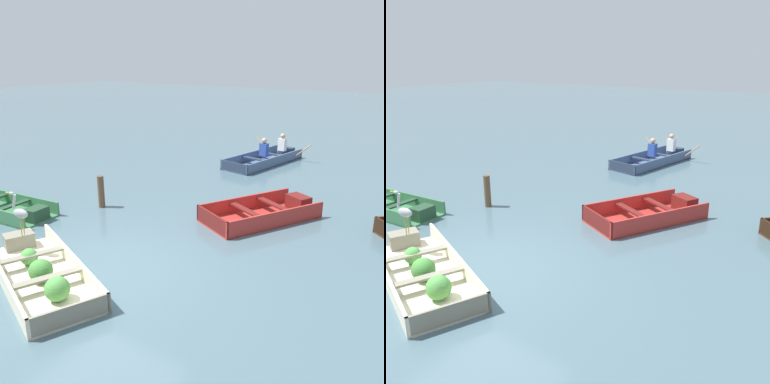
% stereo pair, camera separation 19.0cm
% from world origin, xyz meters
% --- Properties ---
extents(ground_plane, '(80.00, 80.00, 0.00)m').
position_xyz_m(ground_plane, '(0.00, 0.00, 0.00)').
color(ground_plane, '#47606B').
extents(dinghy_cream_foreground, '(3.44, 2.33, 0.44)m').
position_xyz_m(dinghy_cream_foreground, '(-0.54, -0.73, 0.14)').
color(dinghy_cream_foreground, beige).
rests_on(dinghy_cream_foreground, ground).
extents(skiff_green_mid_moored, '(2.87, 1.26, 0.34)m').
position_xyz_m(skiff_green_mid_moored, '(-3.87, 0.83, 0.12)').
color(skiff_green_mid_moored, '#387047').
rests_on(skiff_green_mid_moored, ground).
extents(skiff_red_far_moored, '(2.33, 2.95, 0.39)m').
position_xyz_m(skiff_red_far_moored, '(1.46, 4.03, 0.14)').
color(skiff_red_far_moored, '#AD2D28').
rests_on(skiff_red_far_moored, ground).
extents(rowboat_slate_blue_with_crew, '(2.32, 3.52, 0.90)m').
position_xyz_m(rowboat_slate_blue_with_crew, '(-0.76, 9.01, 0.18)').
color(rowboat_slate_blue_with_crew, '#475B7F').
rests_on(rowboat_slate_blue_with_crew, ground).
extents(heron_on_dinghy, '(0.46, 0.20, 0.84)m').
position_xyz_m(heron_on_dinghy, '(-1.47, -0.34, 0.90)').
color(heron_on_dinghy, olive).
rests_on(heron_on_dinghy, dinghy_cream_foreground).
extents(mooring_post, '(0.16, 0.16, 0.81)m').
position_xyz_m(mooring_post, '(-2.26, 2.45, 0.40)').
color(mooring_post, brown).
rests_on(mooring_post, ground).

